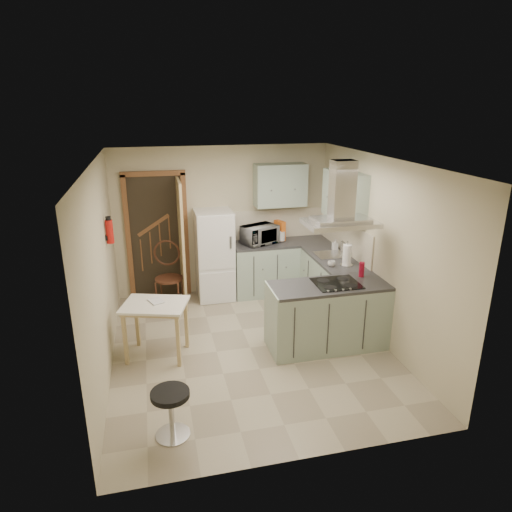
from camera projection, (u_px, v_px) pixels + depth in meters
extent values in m
plane|color=tan|center=(250.00, 348.00, 6.18)|extent=(4.20, 4.20, 0.00)
plane|color=silver|center=(249.00, 161.00, 5.38)|extent=(4.20, 4.20, 0.00)
plane|color=#C3B997|center=(223.00, 221.00, 7.72)|extent=(3.60, 0.00, 3.60)
plane|color=#C3B997|center=(101.00, 272.00, 5.39)|extent=(0.00, 4.20, 4.20)
plane|color=#C3B997|center=(379.00, 251.00, 6.17)|extent=(0.00, 4.20, 4.20)
cube|color=brown|center=(157.00, 237.00, 7.51)|extent=(1.10, 0.12, 2.10)
cube|color=white|center=(215.00, 255.00, 7.56)|extent=(0.60, 0.60, 1.50)
cube|color=#9EB2A0|center=(265.00, 268.00, 7.84)|extent=(1.08, 0.60, 0.90)
cube|color=#9EB2A0|center=(325.00, 278.00, 7.40)|extent=(0.60, 1.95, 0.90)
cube|color=beige|center=(277.00, 223.00, 7.95)|extent=(1.68, 0.02, 0.50)
cube|color=#9EB2A0|center=(280.00, 185.00, 7.57)|extent=(0.85, 0.35, 0.70)
cube|color=#9EB2A0|center=(344.00, 195.00, 6.73)|extent=(0.35, 0.90, 0.70)
cube|color=#9EB2A0|center=(328.00, 316.00, 6.09)|extent=(1.55, 0.65, 0.90)
cube|color=black|center=(337.00, 283.00, 5.97)|extent=(0.58, 0.50, 0.01)
cube|color=silver|center=(340.00, 223.00, 5.71)|extent=(0.90, 0.55, 0.10)
cube|color=silver|center=(331.00, 255.00, 7.09)|extent=(0.45, 0.40, 0.01)
cylinder|color=#B2140F|center=(109.00, 232.00, 6.15)|extent=(0.10, 0.10, 0.32)
cube|color=#D4C582|center=(157.00, 330.00, 5.88)|extent=(0.93, 0.80, 0.74)
cube|color=#492718|center=(169.00, 279.00, 7.24)|extent=(0.54, 0.54, 0.99)
cylinder|color=black|center=(171.00, 414.00, 4.48)|extent=(0.47, 0.47, 0.51)
imported|color=black|center=(260.00, 235.00, 7.62)|extent=(0.67, 0.57, 0.31)
cylinder|color=silver|center=(281.00, 236.00, 7.75)|extent=(0.14, 0.14, 0.19)
cube|color=orange|center=(280.00, 230.00, 7.82)|extent=(0.16, 0.24, 0.34)
imported|color=silver|center=(335.00, 245.00, 7.32)|extent=(0.08, 0.08, 0.17)
cylinder|color=white|center=(347.00, 255.00, 6.60)|extent=(0.15, 0.15, 0.32)
imported|color=silver|center=(331.00, 264.00, 6.59)|extent=(0.14, 0.14, 0.08)
cylinder|color=#A90E2A|center=(362.00, 269.00, 6.19)|extent=(0.09, 0.09, 0.20)
imported|color=maroon|center=(150.00, 300.00, 5.76)|extent=(0.22, 0.26, 0.09)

